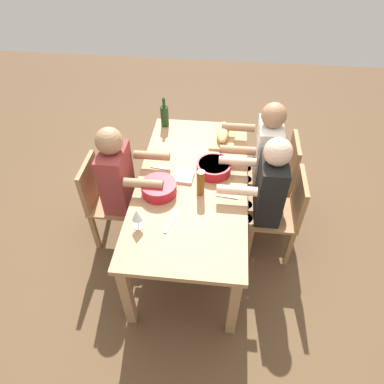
{
  "coord_description": "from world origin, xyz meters",
  "views": [
    {
      "loc": [
        -2.06,
        -0.22,
        2.64
      ],
      "look_at": [
        0.0,
        0.0,
        0.63
      ],
      "focal_mm": 32.82,
      "sensor_mm": 36.0,
      "label": 1
    }
  ],
  "objects_px": {
    "chair_far_center": "(105,198)",
    "wine_bottle": "(165,115)",
    "diner_far_center": "(122,181)",
    "chair_near_center": "(283,211)",
    "beer_bottle": "(201,183)",
    "diner_near_right": "(262,153)",
    "bread_loaf": "(223,132)",
    "wine_glass": "(137,216)",
    "cutting_board": "(222,137)",
    "diner_near_center": "(264,191)",
    "serving_bowl_salad": "(159,188)",
    "dining_table": "(192,190)",
    "napkin_stack": "(184,177)",
    "chair_near_right": "(279,173)",
    "serving_bowl_pasta": "(214,167)"
  },
  "relations": [
    {
      "from": "serving_bowl_salad",
      "to": "bread_loaf",
      "type": "bearing_deg",
      "value": -30.37
    },
    {
      "from": "diner_near_center",
      "to": "serving_bowl_salad",
      "type": "bearing_deg",
      "value": 100.2
    },
    {
      "from": "serving_bowl_salad",
      "to": "wine_glass",
      "type": "distance_m",
      "value": 0.37
    },
    {
      "from": "serving_bowl_salad",
      "to": "cutting_board",
      "type": "height_order",
      "value": "serving_bowl_salad"
    },
    {
      "from": "diner_far_center",
      "to": "cutting_board",
      "type": "distance_m",
      "value": 1.02
    },
    {
      "from": "beer_bottle",
      "to": "diner_near_right",
      "type": "bearing_deg",
      "value": -39.41
    },
    {
      "from": "diner_far_center",
      "to": "chair_near_center",
      "type": "height_order",
      "value": "diner_far_center"
    },
    {
      "from": "dining_table",
      "to": "beer_bottle",
      "type": "relative_size",
      "value": 8.09
    },
    {
      "from": "diner_near_right",
      "to": "wine_bottle",
      "type": "distance_m",
      "value": 0.98
    },
    {
      "from": "chair_near_center",
      "to": "wine_glass",
      "type": "height_order",
      "value": "wine_glass"
    },
    {
      "from": "dining_table",
      "to": "napkin_stack",
      "type": "relative_size",
      "value": 12.71
    },
    {
      "from": "diner_far_center",
      "to": "chair_near_right",
      "type": "bearing_deg",
      "value": -69.96
    },
    {
      "from": "diner_near_center",
      "to": "beer_bottle",
      "type": "bearing_deg",
      "value": 103.46
    },
    {
      "from": "dining_table",
      "to": "wine_glass",
      "type": "bearing_deg",
      "value": 147.17
    },
    {
      "from": "beer_bottle",
      "to": "chair_far_center",
      "type": "bearing_deg",
      "value": 81.89
    },
    {
      "from": "wine_glass",
      "to": "wine_bottle",
      "type": "bearing_deg",
      "value": 0.9
    },
    {
      "from": "diner_far_center",
      "to": "diner_near_right",
      "type": "distance_m",
      "value": 1.26
    },
    {
      "from": "serving_bowl_salad",
      "to": "chair_near_center",
      "type": "bearing_deg",
      "value": -81.64
    },
    {
      "from": "serving_bowl_pasta",
      "to": "wine_glass",
      "type": "bearing_deg",
      "value": 142.98
    },
    {
      "from": "chair_far_center",
      "to": "wine_bottle",
      "type": "relative_size",
      "value": 2.93
    },
    {
      "from": "diner_near_right",
      "to": "napkin_stack",
      "type": "bearing_deg",
      "value": 124.95
    },
    {
      "from": "diner_near_right",
      "to": "bread_loaf",
      "type": "bearing_deg",
      "value": 68.79
    },
    {
      "from": "dining_table",
      "to": "diner_far_center",
      "type": "distance_m",
      "value": 0.58
    },
    {
      "from": "chair_near_center",
      "to": "bread_loaf",
      "type": "bearing_deg",
      "value": 40.93
    },
    {
      "from": "serving_bowl_salad",
      "to": "wine_glass",
      "type": "height_order",
      "value": "wine_glass"
    },
    {
      "from": "diner_near_center",
      "to": "wine_bottle",
      "type": "relative_size",
      "value": 4.14
    },
    {
      "from": "chair_near_center",
      "to": "napkin_stack",
      "type": "bearing_deg",
      "value": 87.35
    },
    {
      "from": "chair_near_center",
      "to": "wine_bottle",
      "type": "bearing_deg",
      "value": 54.78
    },
    {
      "from": "serving_bowl_salad",
      "to": "napkin_stack",
      "type": "distance_m",
      "value": 0.26
    },
    {
      "from": "chair_near_right",
      "to": "serving_bowl_salad",
      "type": "relative_size",
      "value": 3.13
    },
    {
      "from": "chair_far_center",
      "to": "wine_bottle",
      "type": "height_order",
      "value": "wine_bottle"
    },
    {
      "from": "chair_near_center",
      "to": "diner_near_right",
      "type": "bearing_deg",
      "value": 20.57
    },
    {
      "from": "cutting_board",
      "to": "napkin_stack",
      "type": "xyz_separation_m",
      "value": [
        -0.59,
        0.28,
        0.0
      ]
    },
    {
      "from": "wine_glass",
      "to": "chair_far_center",
      "type": "bearing_deg",
      "value": 41.11
    },
    {
      "from": "chair_far_center",
      "to": "serving_bowl_salad",
      "type": "xyz_separation_m",
      "value": [
        -0.15,
        -0.52,
        0.31
      ]
    },
    {
      "from": "chair_far_center",
      "to": "diner_far_center",
      "type": "relative_size",
      "value": 0.71
    },
    {
      "from": "serving_bowl_salad",
      "to": "bread_loaf",
      "type": "xyz_separation_m",
      "value": [
        0.78,
        -0.46,
        0.01
      ]
    },
    {
      "from": "chair_near_center",
      "to": "bread_loaf",
      "type": "xyz_separation_m",
      "value": [
        0.63,
        0.55,
        0.32
      ]
    },
    {
      "from": "diner_far_center",
      "to": "chair_near_center",
      "type": "distance_m",
      "value": 1.36
    },
    {
      "from": "serving_bowl_salad",
      "to": "dining_table",
      "type": "bearing_deg",
      "value": -58.43
    },
    {
      "from": "serving_bowl_pasta",
      "to": "bread_loaf",
      "type": "xyz_separation_m",
      "value": [
        0.49,
        -0.05,
        0.01
      ]
    },
    {
      "from": "chair_near_right",
      "to": "serving_bowl_pasta",
      "type": "bearing_deg",
      "value": 119.99
    },
    {
      "from": "wine_bottle",
      "to": "beer_bottle",
      "type": "xyz_separation_m",
      "value": [
        -0.9,
        -0.42,
        0.0
      ]
    },
    {
      "from": "diner_near_right",
      "to": "wine_glass",
      "type": "bearing_deg",
      "value": 137.68
    },
    {
      "from": "dining_table",
      "to": "beer_bottle",
      "type": "bearing_deg",
      "value": -146.8
    },
    {
      "from": "cutting_board",
      "to": "diner_far_center",
      "type": "bearing_deg",
      "value": 128.41
    },
    {
      "from": "chair_far_center",
      "to": "serving_bowl_salad",
      "type": "height_order",
      "value": "chair_far_center"
    },
    {
      "from": "wine_glass",
      "to": "bread_loaf",
      "type": "bearing_deg",
      "value": -25.49
    },
    {
      "from": "diner_far_center",
      "to": "wine_bottle",
      "type": "bearing_deg",
      "value": -16.71
    },
    {
      "from": "diner_near_center",
      "to": "cutting_board",
      "type": "distance_m",
      "value": 0.73
    }
  ]
}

